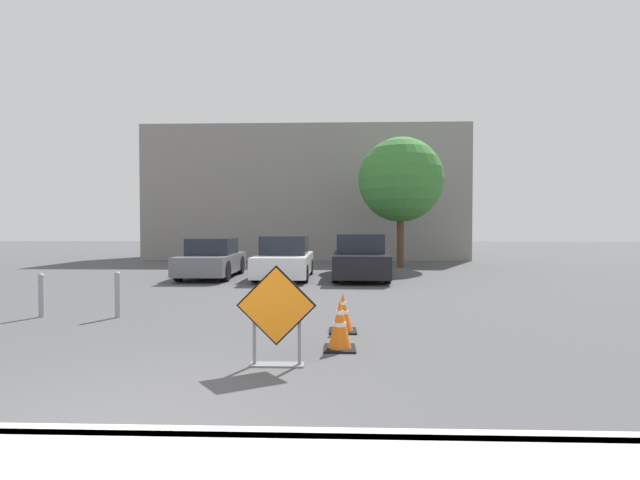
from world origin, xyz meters
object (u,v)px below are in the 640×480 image
object	(u,v)px
traffic_cone_nearest	(340,325)
parked_car_nearest	(212,259)
traffic_cone_second	(343,313)
parked_car_second	(285,259)
bollard_nearest	(118,293)
parked_car_third	(360,258)
bollard_second	(41,294)
road_closed_sign	(276,314)

from	to	relation	value
traffic_cone_nearest	parked_car_nearest	world-z (taller)	parked_car_nearest
traffic_cone_second	parked_car_second	xyz separation A→B (m)	(-1.91, 8.04, 0.36)
parked_car_nearest	bollard_nearest	world-z (taller)	parked_car_nearest
traffic_cone_nearest	parked_car_second	bearing A→B (deg)	101.41
traffic_cone_nearest	parked_car_third	world-z (taller)	parked_car_third
traffic_cone_second	parked_car_nearest	xyz separation A→B (m)	(-4.62, 8.22, 0.34)
parked_car_second	bollard_second	world-z (taller)	parked_car_second
traffic_cone_second	parked_car_nearest	world-z (taller)	parked_car_nearest
parked_car_nearest	bollard_second	bearing A→B (deg)	77.64
road_closed_sign	bollard_nearest	world-z (taller)	road_closed_sign
parked_car_nearest	bollard_nearest	xyz separation A→B (m)	(0.13, -7.17, -0.18)
traffic_cone_nearest	bollard_nearest	distance (m)	4.91
parked_car_third	bollard_second	world-z (taller)	parked_car_third
parked_car_nearest	traffic_cone_nearest	bearing A→B (deg)	114.97
parked_car_second	bollard_nearest	bearing A→B (deg)	70.39
parked_car_second	traffic_cone_nearest	bearing A→B (deg)	102.05
parked_car_second	traffic_cone_second	bearing A→B (deg)	104.03
traffic_cone_second	bollard_nearest	size ratio (longest dim) A/B	0.72
parked_car_second	bollard_nearest	xyz separation A→B (m)	(-2.58, -6.99, -0.20)
bollard_second	traffic_cone_nearest	bearing A→B (deg)	-19.67
traffic_cone_nearest	traffic_cone_second	size ratio (longest dim) A/B	1.11
road_closed_sign	bollard_nearest	size ratio (longest dim) A/B	1.42
traffic_cone_nearest	bollard_second	world-z (taller)	bollard_second
traffic_cone_second	bollard_second	distance (m)	6.14
road_closed_sign	bollard_second	size ratio (longest dim) A/B	1.48
bollard_second	parked_car_third	bearing A→B (deg)	45.56
road_closed_sign	parked_car_nearest	size ratio (longest dim) A/B	0.32
bollard_nearest	bollard_second	xyz separation A→B (m)	(-1.56, -0.00, -0.02)
road_closed_sign	parked_car_nearest	bearing A→B (deg)	110.19
road_closed_sign	parked_car_nearest	xyz separation A→B (m)	(-3.72, 10.12, -0.02)
traffic_cone_second	parked_car_third	xyz separation A→B (m)	(0.80, 8.03, 0.40)
road_closed_sign	bollard_second	world-z (taller)	road_closed_sign
bollard_second	road_closed_sign	bearing A→B (deg)	-29.81
road_closed_sign	traffic_cone_second	bearing A→B (deg)	64.68
bollard_second	parked_car_second	bearing A→B (deg)	59.36
parked_car_nearest	bollard_nearest	distance (m)	7.17
parked_car_third	parked_car_second	bearing A→B (deg)	1.78
road_closed_sign	traffic_cone_second	world-z (taller)	road_closed_sign
traffic_cone_second	parked_car_third	size ratio (longest dim) A/B	0.15
road_closed_sign	bollard_second	xyz separation A→B (m)	(-5.15, 2.95, -0.21)
parked_car_second	parked_car_third	size ratio (longest dim) A/B	0.96
road_closed_sign	traffic_cone_nearest	world-z (taller)	road_closed_sign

